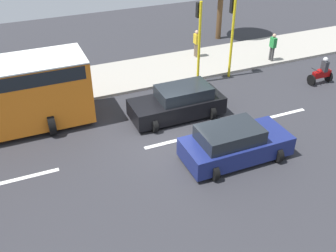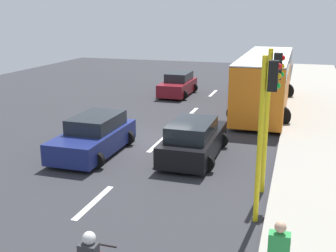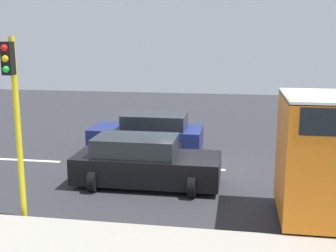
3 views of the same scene
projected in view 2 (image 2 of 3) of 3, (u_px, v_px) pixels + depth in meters
The scene contains 12 objects.
ground_plane at pixel (158, 145), 18.09m from camera, with size 40.00×60.00×0.10m, color #2D2D33.
sidewalk at pixel (330, 159), 16.04m from camera, with size 4.00×60.00×0.15m, color #9E998E.
lane_stripe_north at pixel (94, 202), 12.55m from camera, with size 0.20×2.40×0.01m, color white.
lane_stripe_mid at pixel (158, 144), 18.07m from camera, with size 0.20×2.40×0.01m, color white.
lane_stripe_south at pixel (192, 113), 23.59m from camera, with size 0.20×2.40×0.01m, color white.
lane_stripe_far_south at pixel (213, 93), 29.11m from camera, with size 0.20×2.40×0.01m, color white.
car_dark_blue at pixel (94, 136), 16.71m from camera, with size 2.33×4.39×1.52m.
car_black at pixel (193, 140), 16.23m from camera, with size 2.24×4.42×1.52m.
car_maroon at pixel (178, 85), 28.32m from camera, with size 2.13×4.12×1.52m.
city_bus at pixel (266, 78), 23.95m from camera, with size 3.20×11.00×3.16m.
traffic_light_corner at pixel (271, 102), 12.49m from camera, with size 0.49×0.24×4.50m.
traffic_light_midblock at pixel (265, 117), 10.65m from camera, with size 0.49×0.24×4.50m.
Camera 2 is at (5.55, -16.30, 5.55)m, focal length 44.73 mm.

